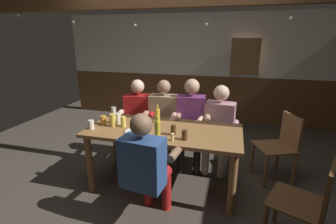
% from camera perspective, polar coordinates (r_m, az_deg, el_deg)
% --- Properties ---
extents(ground_plane, '(7.30, 7.30, 0.00)m').
position_cam_1_polar(ground_plane, '(3.23, -1.16, -17.16)').
color(ground_plane, '#423A33').
extents(back_wall_upper, '(6.08, 0.12, 1.29)m').
position_cam_1_polar(back_wall_upper, '(5.43, 7.35, 15.32)').
color(back_wall_upper, beige).
extents(back_wall_wainscot, '(6.08, 0.12, 1.01)m').
position_cam_1_polar(back_wall_wainscot, '(5.59, 6.91, 3.44)').
color(back_wall_wainscot, brown).
rests_on(back_wall_wainscot, ground_plane).
extents(ceiling_beam, '(5.47, 0.14, 0.16)m').
position_cam_1_polar(ceiling_beam, '(3.05, 0.72, 24.71)').
color(ceiling_beam, brown).
extents(dining_table, '(1.82, 0.84, 0.77)m').
position_cam_1_polar(dining_table, '(2.95, -0.98, -6.01)').
color(dining_table, brown).
rests_on(dining_table, ground_plane).
extents(person_0, '(0.59, 0.57, 1.22)m').
position_cam_1_polar(person_0, '(3.72, -7.14, -0.98)').
color(person_0, '#AD1919').
rests_on(person_0, ground_plane).
extents(person_1, '(0.58, 0.56, 1.23)m').
position_cam_1_polar(person_1, '(3.59, -1.13, -1.34)').
color(person_1, '#997F60').
rests_on(person_1, ground_plane).
extents(person_2, '(0.57, 0.56, 1.27)m').
position_cam_1_polar(person_2, '(3.49, 5.36, -1.70)').
color(person_2, '#6B2D66').
rests_on(person_2, ground_plane).
extents(person_3, '(0.57, 0.54, 1.20)m').
position_cam_1_polar(person_3, '(3.46, 11.79, -2.70)').
color(person_3, '#B78493').
rests_on(person_3, ground_plane).
extents(person_4, '(0.57, 0.57, 1.18)m').
position_cam_1_polar(person_4, '(2.39, -5.22, -12.07)').
color(person_4, '#2D4C84').
rests_on(person_4, ground_plane).
extents(chair_empty_near_right, '(0.58, 0.58, 0.88)m').
position_cam_1_polar(chair_empty_near_right, '(2.50, 29.95, -18.10)').
color(chair_empty_near_right, brown).
rests_on(chair_empty_near_right, ground_plane).
extents(chair_empty_near_left, '(0.57, 0.57, 0.88)m').
position_cam_1_polar(chair_empty_near_left, '(3.52, 24.84, -7.01)').
color(chair_empty_near_left, brown).
rests_on(chair_empty_near_left, ground_plane).
extents(table_candle, '(0.04, 0.04, 0.08)m').
position_cam_1_polar(table_candle, '(2.58, 1.05, -5.90)').
color(table_candle, '#F9E08C').
rests_on(table_candle, dining_table).
extents(plate_0, '(0.27, 0.27, 0.01)m').
position_cam_1_polar(plate_0, '(2.83, -7.28, -4.61)').
color(plate_0, white).
rests_on(plate_0, dining_table).
extents(bottle_0, '(0.06, 0.06, 0.23)m').
position_cam_1_polar(bottle_0, '(3.12, -2.45, -0.77)').
color(bottle_0, gold).
rests_on(bottle_0, dining_table).
extents(bottle_1, '(0.06, 0.06, 0.26)m').
position_cam_1_polar(bottle_1, '(2.59, -2.49, -4.18)').
color(bottle_1, gold).
rests_on(bottle_1, dining_table).
extents(pint_glass_0, '(0.06, 0.06, 0.11)m').
position_cam_1_polar(pint_glass_0, '(2.73, 1.24, -4.24)').
color(pint_glass_0, '#4C2D19').
rests_on(pint_glass_0, dining_table).
extents(pint_glass_1, '(0.08, 0.08, 0.13)m').
position_cam_1_polar(pint_glass_1, '(3.14, -11.62, -1.46)').
color(pint_glass_1, white).
rests_on(pint_glass_1, dining_table).
extents(pint_glass_2, '(0.08, 0.08, 0.16)m').
position_cam_1_polar(pint_glass_2, '(3.05, -12.83, -1.89)').
color(pint_glass_2, '#E5C64C').
rests_on(pint_glass_2, dining_table).
extents(pint_glass_3, '(0.07, 0.07, 0.13)m').
position_cam_1_polar(pint_glass_3, '(3.01, -10.46, -2.24)').
color(pint_glass_3, '#E5C64C').
rests_on(pint_glass_3, dining_table).
extents(pint_glass_4, '(0.06, 0.06, 0.11)m').
position_cam_1_polar(pint_glass_4, '(2.60, 3.90, -5.39)').
color(pint_glass_4, '#4C2D19').
rests_on(pint_glass_4, dining_table).
extents(pint_glass_5, '(0.07, 0.07, 0.11)m').
position_cam_1_polar(pint_glass_5, '(3.04, -17.56, -2.82)').
color(pint_glass_5, white).
rests_on(pint_glass_5, dining_table).
extents(pint_glass_6, '(0.07, 0.07, 0.11)m').
position_cam_1_polar(pint_glass_6, '(3.16, -14.93, -1.84)').
color(pint_glass_6, gold).
rests_on(pint_glass_6, dining_table).
extents(pint_glass_7, '(0.07, 0.07, 0.13)m').
position_cam_1_polar(pint_glass_7, '(3.44, -12.57, 0.13)').
color(pint_glass_7, white).
rests_on(pint_glass_7, dining_table).
extents(wall_dart_cabinet, '(0.56, 0.15, 0.70)m').
position_cam_1_polar(wall_dart_cabinet, '(5.27, 17.64, 12.40)').
color(wall_dart_cabinet, brown).
extents(string_lights, '(4.29, 0.04, 0.18)m').
position_cam_1_polar(string_lights, '(2.99, 0.45, 21.00)').
color(string_lights, '#F9EAB2').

